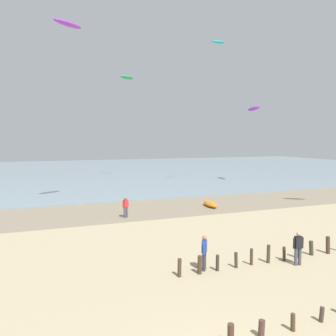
% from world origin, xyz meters
% --- Properties ---
extents(wet_sand_strip, '(120.00, 8.20, 0.01)m').
position_xyz_m(wet_sand_strip, '(0.00, 21.72, 0.00)').
color(wet_sand_strip, gray).
rests_on(wet_sand_strip, ground).
extents(sea, '(160.00, 70.00, 0.10)m').
position_xyz_m(sea, '(0.00, 60.82, 0.05)').
color(sea, '#7F939E').
rests_on(sea, ground).
extents(groyne_mid, '(12.91, 0.38, 0.96)m').
position_xyz_m(groyne_mid, '(8.22, 7.21, 0.43)').
color(groyne_mid, '#493626').
rests_on(groyne_mid, ground).
extents(person_nearest_camera, '(0.56, 0.28, 1.71)m').
position_xyz_m(person_nearest_camera, '(7.33, 6.41, 0.92)').
color(person_nearest_camera, '#4C4C56').
rests_on(person_nearest_camera, ground).
extents(person_by_waterline, '(0.39, 0.48, 1.71)m').
position_xyz_m(person_by_waterline, '(2.65, 7.47, 0.92)').
color(person_by_waterline, '#383842').
rests_on(person_by_waterline, ground).
extents(person_far_down_beach, '(0.53, 0.34, 1.71)m').
position_xyz_m(person_far_down_beach, '(1.43, 19.13, 0.92)').
color(person_far_down_beach, '#4C4C56').
rests_on(person_far_down_beach, ground).
extents(grounded_kite, '(1.10, 2.55, 0.50)m').
position_xyz_m(grounded_kite, '(9.91, 20.65, 0.25)').
color(grounded_kite, orange).
rests_on(grounded_kite, ground).
extents(kite_aloft_0, '(1.94, 0.65, 0.35)m').
position_xyz_m(kite_aloft_0, '(16.98, 32.34, 19.10)').
color(kite_aloft_0, '#19B2B7').
extents(kite_aloft_1, '(1.88, 3.61, 0.97)m').
position_xyz_m(kite_aloft_1, '(23.12, 32.83, 10.77)').
color(kite_aloft_1, purple).
extents(kite_aloft_3, '(2.71, 2.03, 0.71)m').
position_xyz_m(kite_aloft_3, '(7.69, 45.09, 16.22)').
color(kite_aloft_3, green).
extents(kite_aloft_5, '(2.87, 2.31, 0.61)m').
position_xyz_m(kite_aloft_5, '(-2.40, 23.97, 16.33)').
color(kite_aloft_5, purple).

